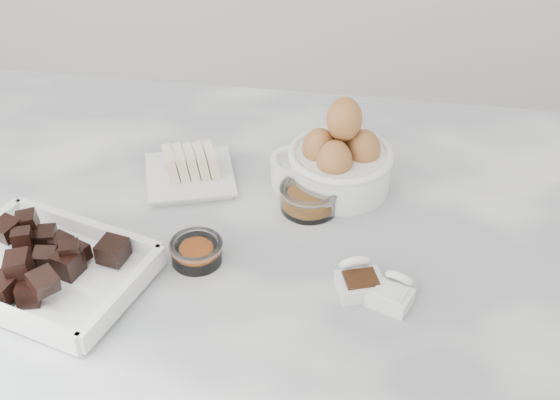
% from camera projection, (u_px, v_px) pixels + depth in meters
% --- Properties ---
extents(marble_slab, '(1.20, 0.80, 0.04)m').
position_uv_depth(marble_slab, '(262.00, 247.00, 1.06)').
color(marble_slab, silver).
rests_on(marble_slab, cabinet).
extents(chocolate_dish, '(0.28, 0.24, 0.06)m').
position_uv_depth(chocolate_dish, '(46.00, 266.00, 0.96)').
color(chocolate_dish, white).
rests_on(chocolate_dish, marble_slab).
extents(butter_plate, '(0.16, 0.16, 0.05)m').
position_uv_depth(butter_plate, '(188.00, 170.00, 1.14)').
color(butter_plate, white).
rests_on(butter_plate, marble_slab).
extents(sugar_ramekin, '(0.07, 0.07, 0.04)m').
position_uv_depth(sugar_ramekin, '(295.00, 170.00, 1.13)').
color(sugar_ramekin, white).
rests_on(sugar_ramekin, marble_slab).
extents(egg_bowl, '(0.15, 0.15, 0.15)m').
position_uv_depth(egg_bowl, '(341.00, 159.00, 1.11)').
color(egg_bowl, white).
rests_on(egg_bowl, marble_slab).
extents(honey_bowl, '(0.09, 0.09, 0.04)m').
position_uv_depth(honey_bowl, '(309.00, 197.00, 1.09)').
color(honey_bowl, white).
rests_on(honey_bowl, marble_slab).
extents(zest_bowl, '(0.07, 0.07, 0.03)m').
position_uv_depth(zest_bowl, '(196.00, 250.00, 1.00)').
color(zest_bowl, white).
rests_on(zest_bowl, marble_slab).
extents(vanilla_spoon, '(0.07, 0.08, 0.04)m').
position_uv_depth(vanilla_spoon, '(359.00, 279.00, 0.96)').
color(vanilla_spoon, white).
rests_on(vanilla_spoon, marble_slab).
extents(salt_spoon, '(0.06, 0.07, 0.04)m').
position_uv_depth(salt_spoon, '(392.00, 292.00, 0.94)').
color(salt_spoon, white).
rests_on(salt_spoon, marble_slab).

